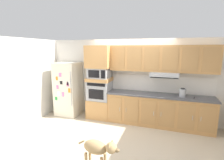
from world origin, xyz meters
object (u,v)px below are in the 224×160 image
(dog, at_px, (99,148))
(screwdriver, at_px, (195,98))
(built_in_oven, at_px, (100,90))
(microwave, at_px, (99,73))
(electric_kettle, at_px, (183,93))
(refrigerator, at_px, (68,89))

(dog, bearing_deg, screwdriver, 56.10)
(dog, bearing_deg, built_in_oven, 118.23)
(microwave, xyz_separation_m, dog, (0.92, -2.27, -1.04))
(electric_kettle, bearing_deg, microwave, 178.89)
(microwave, distance_m, electric_kettle, 2.48)
(refrigerator, height_order, dog, refrigerator)
(built_in_oven, xyz_separation_m, dog, (0.92, -2.27, -0.48))
(built_in_oven, xyz_separation_m, microwave, (0.00, -0.00, 0.56))
(refrigerator, bearing_deg, dog, -47.28)
(screwdriver, bearing_deg, microwave, 178.07)
(screwdriver, xyz_separation_m, dog, (-1.82, -2.17, -0.51))
(built_in_oven, height_order, dog, built_in_oven)
(refrigerator, xyz_separation_m, microwave, (1.11, 0.07, 0.58))
(screwdriver, bearing_deg, built_in_oven, 178.07)
(electric_kettle, distance_m, dog, 2.76)
(built_in_oven, xyz_separation_m, screwdriver, (2.74, -0.09, 0.03))
(microwave, xyz_separation_m, screwdriver, (2.74, -0.09, -0.53))
(screwdriver, distance_m, electric_kettle, 0.32)
(built_in_oven, height_order, electric_kettle, built_in_oven)
(built_in_oven, bearing_deg, refrigerator, -176.50)
(screwdriver, relative_size, electric_kettle, 0.64)
(screwdriver, distance_m, dog, 2.88)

